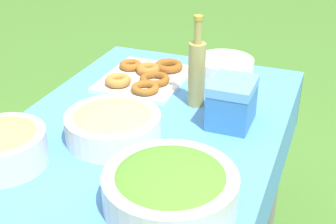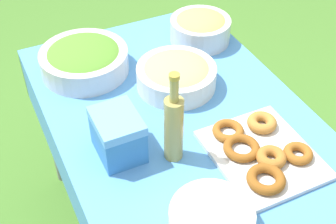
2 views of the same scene
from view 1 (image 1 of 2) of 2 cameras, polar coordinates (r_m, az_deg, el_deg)
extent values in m
cube|color=#4C8CD1|center=(1.57, -2.44, -1.68)|extent=(1.25, 0.87, 0.02)
cube|color=#4C8CD1|center=(1.82, -14.88, -2.56)|extent=(1.25, 0.01, 0.22)
cube|color=#4C8CD1|center=(1.54, 12.66, -8.45)|extent=(1.25, 0.01, 0.22)
cube|color=#4C8CD1|center=(2.14, 4.21, 3.14)|extent=(0.01, 0.87, 0.22)
cylinder|color=slate|center=(2.34, -5.20, -1.89)|extent=(0.05, 0.05, 0.75)
cylinder|color=slate|center=(2.16, 13.11, -5.41)|extent=(0.05, 0.05, 0.75)
cylinder|color=silver|center=(1.18, 0.29, -9.46)|extent=(0.34, 0.34, 0.09)
ellipsoid|color=#51892D|center=(1.16, 0.30, -8.23)|extent=(0.30, 0.30, 0.07)
cylinder|color=silver|center=(1.46, -6.70, -1.81)|extent=(0.30, 0.30, 0.08)
ellipsoid|color=tan|center=(1.44, -6.76, -0.84)|extent=(0.26, 0.26, 0.07)
cube|color=silver|center=(1.86, -2.86, 4.07)|extent=(0.36, 0.31, 0.02)
torus|color=brown|center=(1.80, -1.64, 4.02)|extent=(0.17, 0.17, 0.03)
torus|color=#93561E|center=(1.94, -4.59, 5.73)|extent=(0.13, 0.13, 0.03)
torus|color=#B27533|center=(1.79, -6.12, 3.84)|extent=(0.14, 0.14, 0.03)
torus|color=#A36628|center=(1.89, -2.43, 5.24)|extent=(0.13, 0.13, 0.03)
torus|color=brown|center=(1.92, 0.07, 5.63)|extent=(0.16, 0.16, 0.03)
torus|color=#93561E|center=(1.73, -2.81, 2.93)|extent=(0.14, 0.14, 0.03)
cylinder|color=white|center=(1.92, 6.83, 4.63)|extent=(0.23, 0.23, 0.01)
cylinder|color=white|center=(1.92, 6.85, 4.96)|extent=(0.23, 0.23, 0.01)
cylinder|color=white|center=(1.92, 6.87, 5.29)|extent=(0.23, 0.23, 0.01)
cylinder|color=white|center=(1.91, 6.89, 5.62)|extent=(0.23, 0.23, 0.01)
cylinder|color=white|center=(1.91, 6.91, 5.95)|extent=(0.23, 0.23, 0.01)
cylinder|color=white|center=(1.90, 6.93, 6.29)|extent=(0.23, 0.23, 0.01)
cylinder|color=#998E4C|center=(1.63, 3.52, 4.54)|extent=(0.06, 0.06, 0.23)
cylinder|color=#998E4C|center=(1.58, 3.68, 9.73)|extent=(0.03, 0.03, 0.08)
cylinder|color=#A58C33|center=(1.56, 3.73, 11.39)|extent=(0.03, 0.03, 0.02)
cylinder|color=silver|center=(1.41, -19.55, -4.25)|extent=(0.25, 0.25, 0.10)
ellipsoid|color=#ADCC59|center=(1.39, -19.79, -2.99)|extent=(0.22, 0.22, 0.07)
cube|color=#3372B7|center=(1.54, 7.77, 0.65)|extent=(0.17, 0.13, 0.12)
cube|color=#60A0E5|center=(1.51, 7.96, 3.22)|extent=(0.17, 0.14, 0.03)
camera|label=2|loc=(2.38, 25.77, 33.95)|focal=50.00mm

